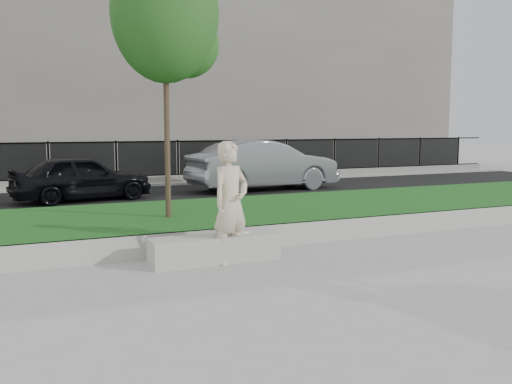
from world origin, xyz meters
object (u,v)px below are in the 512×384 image
car_silver (263,165)px  man (231,203)px  car_dark (82,178)px  book (242,232)px  young_tree (168,18)px  stone_bench (215,249)px

car_silver → man: bearing=147.6°
man → car_dark: bearing=75.4°
book → young_tree: size_ratio=0.04×
car_dark → car_silver: (5.75, 0.32, 0.17)m
young_tree → car_dark: bearing=98.5°
book → car_silver: bearing=28.9°
stone_bench → man: (0.20, -0.15, 0.74)m
young_tree → car_silver: bearing=52.1°
man → car_silver: 9.80m
book → car_silver: 9.54m
stone_bench → young_tree: young_tree is taller
book → car_dark: (-1.40, 8.16, 0.25)m
stone_bench → young_tree: 4.50m
stone_bench → car_silver: (4.82, 8.50, 0.64)m
stone_bench → book: 0.52m
book → young_tree: 4.33m
stone_bench → car_dark: (-0.93, 8.18, 0.48)m
car_dark → car_silver: bearing=-96.3°
stone_bench → car_dark: size_ratio=0.54×
young_tree → car_dark: size_ratio=1.34×
car_dark → book: bearing=-179.7°
stone_bench → man: 0.78m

